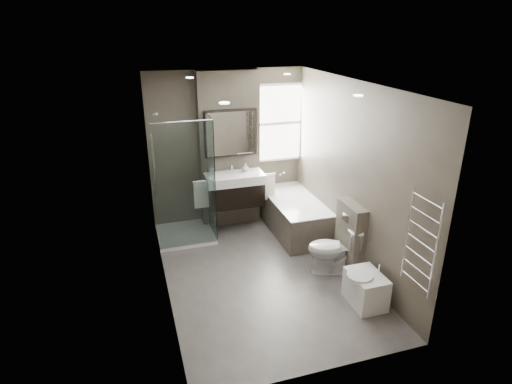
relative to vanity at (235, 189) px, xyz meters
name	(u,v)px	position (x,y,z in m)	size (l,w,h in m)	color
room	(262,187)	(0.00, -1.43, 0.56)	(2.70, 3.90, 2.70)	#534F4C
vanity_pier	(229,150)	(0.00, 0.35, 0.56)	(1.00, 0.25, 2.60)	#514A40
vanity	(235,189)	(0.00, 0.00, 0.00)	(0.95, 0.47, 0.66)	black
mirror_cabinet	(231,133)	(0.00, 0.19, 0.89)	(0.86, 0.08, 0.76)	black
towel_left	(201,194)	(-0.56, -0.02, -0.02)	(0.24, 0.06, 0.44)	white
towel_right	(268,187)	(0.56, -0.02, -0.02)	(0.24, 0.06, 0.44)	white
shower_enclosure	(191,210)	(-0.75, -0.08, -0.25)	(0.90, 0.90, 2.00)	white
bathtub	(294,213)	(0.92, -0.33, -0.43)	(0.75, 1.60, 0.57)	#514A40
window	(278,123)	(0.90, 0.45, 0.93)	(0.98, 0.06, 1.33)	white
toilet	(334,249)	(0.97, -1.67, -0.38)	(0.40, 0.70, 0.72)	white
cistern_box	(350,238)	(1.21, -1.68, -0.24)	(0.19, 0.55, 1.00)	#514A40
bidet	(365,288)	(1.01, -2.46, -0.52)	(0.45, 0.52, 0.54)	white
towel_radiator	(421,242)	(1.25, -3.03, 0.38)	(0.03, 0.49, 1.10)	silver
soap_bottle_a	(212,170)	(-0.36, 0.05, 0.34)	(0.07, 0.08, 0.17)	white
soap_bottle_b	(246,167)	(0.20, 0.07, 0.33)	(0.11, 0.11, 0.14)	white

